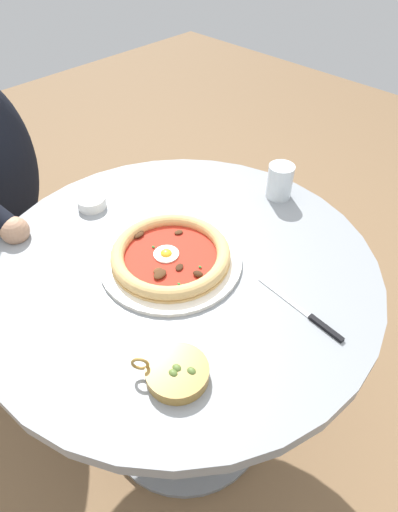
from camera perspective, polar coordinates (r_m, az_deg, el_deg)
name	(u,v)px	position (r m, az deg, el deg)	size (l,w,h in m)	color
ground_plane	(186,414)	(1.60, -1.69, -20.04)	(6.00, 6.00, 0.02)	brown
dining_table	(182,309)	(1.13, -2.28, -7.00)	(0.92, 0.92, 0.72)	gray
pizza_on_plate	(171,256)	(1.00, -3.74, 0.00)	(0.33, 0.33, 0.04)	white
water_glass	(280,183)	(1.20, 10.50, 9.41)	(0.07, 0.07, 0.09)	silver
steak_knife	(311,317)	(0.92, 14.51, -7.79)	(0.22, 0.03, 0.01)	silver
ramekin_capers	(92,202)	(1.19, -13.89, 6.90)	(0.08, 0.08, 0.03)	white
olive_pan	(177,372)	(0.81, -2.93, -15.00)	(0.12, 0.12, 0.05)	olive
diner_person	(0,225)	(1.54, -24.63, 3.75)	(0.54, 0.42, 1.20)	#282833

